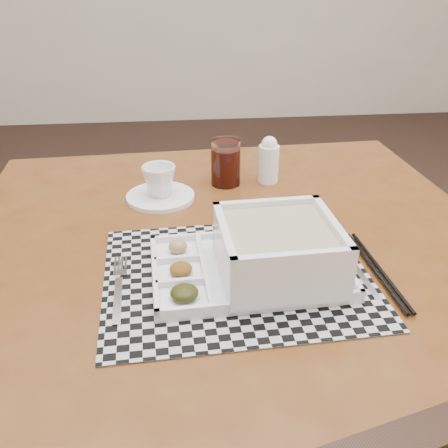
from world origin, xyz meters
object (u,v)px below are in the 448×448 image
(dining_table, at_px, (234,277))
(cup, at_px, (159,181))
(creamer_bottle, at_px, (269,160))
(juice_glass, at_px, (226,164))
(serving_tray, at_px, (270,256))

(dining_table, relative_size, cup, 14.70)
(creamer_bottle, bearing_deg, juice_glass, -177.30)
(dining_table, distance_m, creamer_bottle, 0.33)
(dining_table, distance_m, serving_tray, 0.18)
(serving_tray, bearing_deg, cup, 119.39)
(cup, xyz_separation_m, juice_glass, (0.15, 0.07, 0.01))
(cup, bearing_deg, juice_glass, 15.68)
(serving_tray, distance_m, creamer_bottle, 0.40)
(serving_tray, bearing_deg, dining_table, 110.28)
(serving_tray, xyz_separation_m, creamer_bottle, (0.07, 0.40, 0.01))
(dining_table, xyz_separation_m, cup, (-0.14, 0.21, 0.12))
(dining_table, bearing_deg, creamer_bottle, 67.58)
(juice_glass, distance_m, creamer_bottle, 0.10)
(cup, bearing_deg, serving_tray, -68.73)
(serving_tray, relative_size, cup, 4.53)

